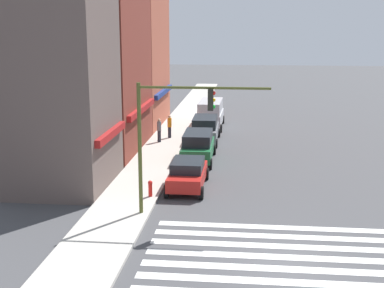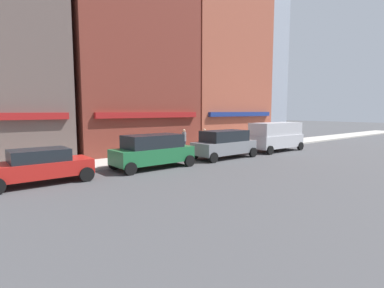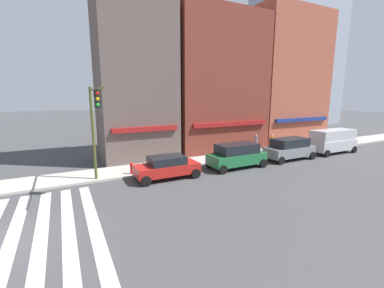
% 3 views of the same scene
% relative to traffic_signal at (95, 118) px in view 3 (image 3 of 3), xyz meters
% --- Properties ---
extents(sidewalk_left, '(120.00, 3.00, 0.15)m').
position_rel_traffic_signal_xyz_m(sidewalk_left, '(-4.50, 2.54, -4.28)').
color(sidewalk_left, '#B2ADA3').
rests_on(sidewalk_left, ground_plane).
extents(storefront_row, '(26.32, 5.30, 15.30)m').
position_rel_traffic_signal_xyz_m(storefront_row, '(14.56, 6.53, 2.91)').
color(storefront_row, brown).
rests_on(storefront_row, ground_plane).
extents(tower_distant, '(16.00, 11.41, 42.29)m').
position_rel_traffic_signal_xyz_m(tower_distant, '(41.86, 22.74, 16.79)').
color(tower_distant, '#939EAD').
rests_on(tower_distant, ground_plane).
extents(traffic_signal, '(0.32, 5.96, 6.25)m').
position_rel_traffic_signal_xyz_m(traffic_signal, '(0.00, 0.00, 0.00)').
color(traffic_signal, '#474C1E').
rests_on(traffic_signal, ground_plane).
extents(sedan_red, '(4.41, 2.02, 1.59)m').
position_rel_traffic_signal_xyz_m(sedan_red, '(4.47, -0.26, -3.51)').
color(sedan_red, '#B21E19').
rests_on(sedan_red, ground_plane).
extents(suv_green, '(4.72, 2.12, 1.94)m').
position_rel_traffic_signal_xyz_m(suv_green, '(10.44, -0.26, -3.32)').
color(suv_green, '#1E6638').
rests_on(suv_green, ground_plane).
extents(suv_grey, '(4.73, 2.12, 1.94)m').
position_rel_traffic_signal_xyz_m(suv_grey, '(16.27, -0.26, -3.32)').
color(suv_grey, slate).
rests_on(suv_grey, ground_plane).
extents(van_silver, '(5.02, 2.22, 2.34)m').
position_rel_traffic_signal_xyz_m(van_silver, '(22.23, -0.26, -3.07)').
color(van_silver, '#B7B7BC').
rests_on(van_silver, ground_plane).
extents(pedestrian_grey_coat, '(0.32, 0.32, 1.77)m').
position_rel_traffic_signal_xyz_m(pedestrian_grey_coat, '(15.29, 3.10, -3.28)').
color(pedestrian_grey_coat, '#23232D').
rests_on(pedestrian_grey_coat, sidewalk_left).
extents(pedestrian_orange_vest, '(0.32, 0.32, 1.77)m').
position_rel_traffic_signal_xyz_m(pedestrian_orange_vest, '(16.87, 2.54, -3.28)').
color(pedestrian_orange_vest, '#23232D').
rests_on(pedestrian_orange_vest, sidewalk_left).
extents(fire_hydrant, '(0.24, 0.24, 0.84)m').
position_rel_traffic_signal_xyz_m(fire_hydrant, '(2.41, 1.44, -3.74)').
color(fire_hydrant, red).
rests_on(fire_hydrant, sidewalk_left).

